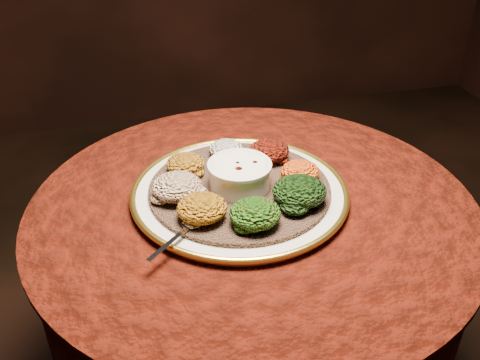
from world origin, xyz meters
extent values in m
cylinder|color=black|center=(0.00, 0.00, 0.34)|extent=(0.12, 0.12, 0.68)
cylinder|color=black|center=(0.00, 0.00, 0.70)|extent=(0.80, 0.80, 0.04)
cylinder|color=#3F0D05|center=(0.00, 0.00, 0.56)|extent=(0.93, 0.93, 0.34)
cylinder|color=#3F0D05|center=(0.00, 0.00, 0.73)|extent=(0.96, 0.96, 0.01)
cylinder|color=silver|center=(-0.02, 0.03, 0.74)|extent=(0.58, 0.58, 0.02)
torus|color=gold|center=(-0.02, 0.03, 0.75)|extent=(0.47, 0.47, 0.01)
cylinder|color=brown|center=(-0.02, 0.03, 0.76)|extent=(0.42, 0.42, 0.01)
cylinder|color=white|center=(-0.02, 0.03, 0.79)|extent=(0.13, 0.13, 0.06)
cylinder|color=white|center=(-0.02, 0.03, 0.82)|extent=(0.14, 0.14, 0.01)
cylinder|color=#671605|center=(-0.02, 0.03, 0.81)|extent=(0.11, 0.11, 0.01)
ellipsoid|color=silver|center=(-0.14, -0.09, 0.77)|extent=(0.04, 0.03, 0.01)
cube|color=silver|center=(-0.20, -0.13, 0.77)|extent=(0.09, 0.09, 0.00)
ellipsoid|color=silver|center=(-0.02, 0.16, 0.78)|extent=(0.08, 0.08, 0.04)
ellipsoid|color=black|center=(0.07, 0.12, 0.78)|extent=(0.09, 0.09, 0.05)
ellipsoid|color=#C96F10|center=(0.11, 0.02, 0.78)|extent=(0.08, 0.08, 0.04)
ellipsoid|color=black|center=(0.08, -0.06, 0.79)|extent=(0.11, 0.11, 0.05)
ellipsoid|color=#961F09|center=(-0.03, -0.11, 0.79)|extent=(0.10, 0.10, 0.05)
ellipsoid|color=#B06B0F|center=(-0.12, -0.07, 0.79)|extent=(0.10, 0.09, 0.05)
ellipsoid|color=maroon|center=(-0.16, 0.02, 0.79)|extent=(0.10, 0.10, 0.05)
ellipsoid|color=#A26D13|center=(-0.12, 0.11, 0.78)|extent=(0.09, 0.08, 0.04)
camera|label=1|loc=(-0.26, -0.90, 1.39)|focal=40.00mm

